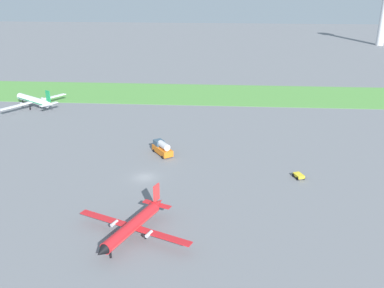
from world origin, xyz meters
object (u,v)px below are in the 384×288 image
Objects in this scene: airplane_foreground_turboprop at (133,225)px; fuel_truck_near_gate at (162,148)px; baggage_cart_midfield at (299,176)px; airplane_taxiing_turboprop at (34,100)px.

fuel_truck_near_gate is at bearing -156.61° from airplane_foreground_turboprop.
airplane_foreground_turboprop is 2.95× the size of fuel_truck_near_gate.
baggage_cart_midfield is at bearing 151.79° from airplane_foreground_turboprop.
airplane_foreground_turboprop reaches higher than fuel_truck_near_gate.
fuel_truck_near_gate is (45.54, -34.19, -0.97)m from airplane_taxiing_turboprop.
airplane_taxiing_turboprop is at bearing 18.29° from fuel_truck_near_gate.
airplane_taxiing_turboprop is 1.02× the size of airplane_foreground_turboprop.
baggage_cart_midfield is (75.75, -44.83, -1.99)m from airplane_taxiing_turboprop.
airplane_taxiing_turboprop is 56.96m from fuel_truck_near_gate.
airplane_taxiing_turboprop is 3.00× the size of fuel_truck_near_gate.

